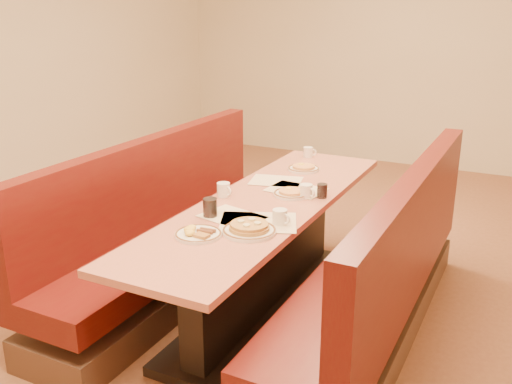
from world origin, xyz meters
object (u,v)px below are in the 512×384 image
at_px(coffee_mug_a, 280,217).
at_px(coffee_mug_c, 306,191).
at_px(soda_tumbler_near, 210,208).
at_px(eggs_plate, 198,233).
at_px(diner_table, 266,257).
at_px(coffee_mug_b, 224,190).
at_px(booth_right, 379,283).
at_px(booth_left, 171,238).
at_px(soda_tumbler_mid, 322,191).
at_px(coffee_mug_d, 308,152).
at_px(pancake_plate, 249,229).

xyz_separation_m(coffee_mug_a, coffee_mug_c, (-0.05, 0.49, -0.00)).
bearing_deg(coffee_mug_c, soda_tumbler_near, -103.64).
distance_m(eggs_plate, soda_tumbler_near, 0.29).
height_order(diner_table, coffee_mug_b, coffee_mug_b).
bearing_deg(coffee_mug_c, diner_table, -119.53).
height_order(diner_table, booth_right, booth_right).
bearing_deg(booth_left, soda_tumbler_mid, 12.25).
relative_size(diner_table, soda_tumbler_near, 22.57).
xyz_separation_m(booth_left, coffee_mug_c, (0.93, 0.17, 0.43)).
bearing_deg(coffee_mug_b, diner_table, 29.37).
bearing_deg(booth_left, coffee_mug_b, -5.01).
height_order(eggs_plate, coffee_mug_c, coffee_mug_c).
xyz_separation_m(booth_left, booth_right, (1.46, 0.00, 0.00)).
xyz_separation_m(booth_left, soda_tumbler_near, (0.57, -0.39, 0.44)).
bearing_deg(diner_table, coffee_mug_a, -53.00).
bearing_deg(coffee_mug_d, coffee_mug_c, -85.19).
distance_m(pancake_plate, coffee_mug_c, 0.67).
xyz_separation_m(eggs_plate, coffee_mug_b, (-0.20, 0.62, 0.03)).
relative_size(eggs_plate, soda_tumbler_mid, 2.77).
bearing_deg(coffee_mug_c, eggs_plate, -89.04).
relative_size(pancake_plate, coffee_mug_b, 2.53).
xyz_separation_m(booth_right, soda_tumbler_mid, (-0.45, 0.22, 0.43)).
height_order(booth_left, coffee_mug_d, booth_left).
height_order(booth_right, eggs_plate, booth_right).
bearing_deg(eggs_plate, soda_tumbler_near, 107.98).
distance_m(diner_table, booth_left, 0.73).
height_order(diner_table, soda_tumbler_near, soda_tumbler_near).
bearing_deg(eggs_plate, coffee_mug_b, 107.82).
bearing_deg(coffee_mug_d, pancake_plate, -95.46).
relative_size(booth_right, eggs_plate, 10.14).
relative_size(coffee_mug_b, coffee_mug_c, 1.02).
height_order(eggs_plate, coffee_mug_a, coffee_mug_a).
xyz_separation_m(diner_table, coffee_mug_a, (0.24, -0.32, 0.42)).
distance_m(diner_table, pancake_plate, 0.65).
distance_m(booth_right, coffee_mug_a, 0.73).
xyz_separation_m(booth_right, coffee_mug_a, (-0.49, -0.32, 0.43)).
bearing_deg(coffee_mug_c, pancake_plate, -75.39).
relative_size(pancake_plate, coffee_mug_c, 2.58).
bearing_deg(eggs_plate, booth_left, 134.76).
distance_m(booth_left, coffee_mug_c, 1.04).
height_order(booth_left, soda_tumbler_near, booth_left).
relative_size(booth_left, coffee_mug_b, 22.01).
xyz_separation_m(booth_left, soda_tumbler_mid, (1.01, 0.22, 0.43)).
distance_m(coffee_mug_d, soda_tumbler_mid, 0.99).
distance_m(booth_left, pancake_plate, 1.09).
distance_m(pancake_plate, coffee_mug_d, 1.63).
distance_m(diner_table, coffee_mug_d, 1.19).
bearing_deg(pancake_plate, diner_table, 105.95).
bearing_deg(soda_tumbler_near, booth_left, 145.53).
relative_size(booth_right, coffee_mug_d, 23.96).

